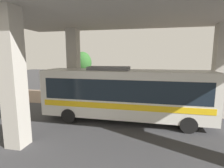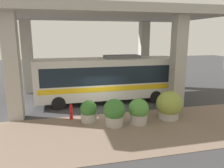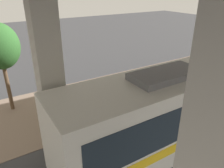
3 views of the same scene
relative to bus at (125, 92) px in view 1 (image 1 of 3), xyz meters
The scene contains 10 objects.
ground_plane 3.68m from the bus, 162.38° to the left, with size 80.00×80.00×0.00m, color #38383A.
sidewalk_strip 6.31m from the bus, behind, with size 6.00×40.00×0.02m.
overpass 4.66m from the bus, 39.78° to the left, with size 9.40×19.51×7.42m.
bus is the anchor object (origin of this frame).
fire_hydrant 4.91m from the bus, 136.68° to the left, with size 0.45×0.22×1.06m.
planter_front 4.70m from the bus, 151.81° to the left, with size 1.07×1.07×1.38m.
planter_middle 5.72m from the bus, 146.84° to the right, with size 1.69×1.69×1.86m.
planter_back 5.18m from the bus, behind, with size 1.34×1.34×1.68m.
planter_extra 5.25m from the bus, behind, with size 1.26×1.26×1.61m.
street_tree_near 9.59m from the bus, 140.78° to the right, with size 2.07×2.07×5.05m.
Camera 1 is at (14.68, 0.70, 4.52)m, focal length 28.00 mm.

